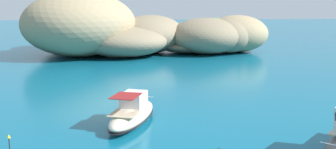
% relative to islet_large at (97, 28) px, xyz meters
% --- Properties ---
extents(islet_large, '(33.21, 34.03, 10.79)m').
position_rel_islet_large_xyz_m(islet_large, '(0.00, 0.00, 0.00)').
color(islet_large, '#84755B').
rests_on(islet_large, ground).
extents(islet_small, '(23.32, 19.14, 6.70)m').
position_rel_islet_large_xyz_m(islet_small, '(21.35, -1.52, -1.54)').
color(islet_small, '#9E8966').
rests_on(islet_small, ground).
extents(motorboat_cream, '(4.79, 8.06, 2.42)m').
position_rel_islet_large_xyz_m(motorboat_cream, '(5.69, -43.08, -3.70)').
color(motorboat_cream, beige).
rests_on(motorboat_cream, ground).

